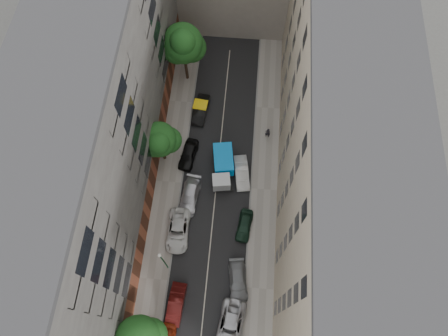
# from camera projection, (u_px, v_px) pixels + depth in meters

# --- Properties ---
(ground) EXTENTS (120.00, 120.00, 0.00)m
(ground) POSITION_uv_depth(u_px,v_px,m) (216.00, 186.00, 45.96)
(ground) COLOR #4C4C49
(ground) RESTS_ON ground
(road_surface) EXTENTS (8.00, 44.00, 0.02)m
(road_surface) POSITION_uv_depth(u_px,v_px,m) (216.00, 186.00, 45.95)
(road_surface) COLOR black
(road_surface) RESTS_ON ground
(sidewalk_left) EXTENTS (3.00, 44.00, 0.15)m
(sidewalk_left) POSITION_uv_depth(u_px,v_px,m) (169.00, 182.00, 46.08)
(sidewalk_left) COLOR gray
(sidewalk_left) RESTS_ON ground
(sidewalk_right) EXTENTS (3.00, 44.00, 0.15)m
(sidewalk_right) POSITION_uv_depth(u_px,v_px,m) (264.00, 189.00, 45.70)
(sidewalk_right) COLOR gray
(sidewalk_right) RESTS_ON ground
(building_left) EXTENTS (8.00, 44.00, 20.00)m
(building_left) POSITION_uv_depth(u_px,v_px,m) (97.00, 137.00, 37.21)
(building_left) COLOR #484543
(building_left) RESTS_ON ground
(building_right) EXTENTS (8.00, 44.00, 20.00)m
(building_right) POSITION_uv_depth(u_px,v_px,m) (334.00, 155.00, 36.45)
(building_right) COLOR #B6AB8E
(building_right) RESTS_ON ground
(tarp_truck) EXTENTS (2.87, 5.57, 2.44)m
(tarp_truck) POSITION_uv_depth(u_px,v_px,m) (223.00, 167.00, 45.48)
(tarp_truck) COLOR black
(tarp_truck) RESTS_ON ground
(car_left_1) EXTENTS (1.80, 4.36, 1.40)m
(car_left_1) POSITION_uv_depth(u_px,v_px,m) (176.00, 304.00, 40.00)
(car_left_1) COLOR #4B100F
(car_left_1) RESTS_ON ground
(car_left_2) EXTENTS (2.44, 5.12, 1.41)m
(car_left_2) POSITION_uv_depth(u_px,v_px,m) (178.00, 231.00, 43.08)
(car_left_2) COLOR silver
(car_left_2) RESTS_ON ground
(car_left_3) EXTENTS (2.50, 5.03, 1.40)m
(car_left_3) POSITION_uv_depth(u_px,v_px,m) (190.00, 196.00, 44.71)
(car_left_3) COLOR silver
(car_left_3) RESTS_ON ground
(car_left_4) EXTENTS (2.31, 4.36, 1.41)m
(car_left_4) POSITION_uv_depth(u_px,v_px,m) (188.00, 154.00, 46.82)
(car_left_4) COLOR black
(car_left_4) RESTS_ON ground
(car_left_5) EXTENTS (1.97, 4.50, 1.44)m
(car_left_5) POSITION_uv_depth(u_px,v_px,m) (201.00, 110.00, 49.33)
(car_left_5) COLOR black
(car_left_5) RESTS_ON ground
(car_right_0) EXTENTS (3.15, 5.67, 1.50)m
(car_right_0) POSITION_uv_depth(u_px,v_px,m) (230.00, 327.00, 39.08)
(car_right_0) COLOR silver
(car_right_0) RESTS_ON ground
(car_right_1) EXTENTS (2.48, 4.73, 1.31)m
(car_right_1) POSITION_uv_depth(u_px,v_px,m) (238.00, 281.00, 40.97)
(car_right_1) COLOR slate
(car_right_1) RESTS_ON ground
(car_right_2) EXTENTS (1.97, 3.91, 1.28)m
(car_right_2) POSITION_uv_depth(u_px,v_px,m) (244.00, 225.00, 43.38)
(car_right_2) COLOR black
(car_right_2) RESTS_ON ground
(car_right_3) EXTENTS (2.22, 4.50, 1.42)m
(car_right_3) POSITION_uv_depth(u_px,v_px,m) (242.00, 173.00, 45.87)
(car_right_3) COLOR silver
(car_right_3) RESTS_ON ground
(tree_mid) EXTENTS (4.44, 4.03, 6.71)m
(tree_mid) POSITION_uv_depth(u_px,v_px,m) (160.00, 141.00, 43.13)
(tree_mid) COLOR #382619
(tree_mid) RESTS_ON sidewalk_left
(tree_far) EXTENTS (5.04, 4.73, 9.16)m
(tree_far) POSITION_uv_depth(u_px,v_px,m) (184.00, 45.00, 46.22)
(tree_far) COLOR #382619
(tree_far) RESTS_ON sidewalk_left
(lamp_post) EXTENTS (0.36, 0.36, 6.27)m
(lamp_post) POSITION_uv_depth(u_px,v_px,m) (163.00, 260.00, 38.49)
(lamp_post) COLOR #18552E
(lamp_post) RESTS_ON sidewalk_left
(pedestrian) EXTENTS (0.69, 0.51, 1.72)m
(pedestrian) POSITION_uv_depth(u_px,v_px,m) (268.00, 133.00, 47.66)
(pedestrian) COLOR black
(pedestrian) RESTS_ON sidewalk_right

